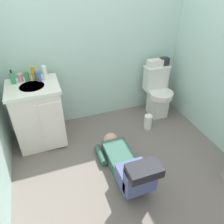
{
  "coord_description": "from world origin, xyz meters",
  "views": [
    {
      "loc": [
        -0.75,
        -1.75,
        1.98
      ],
      "look_at": [
        0.01,
        0.35,
        0.45
      ],
      "focal_mm": 35.08,
      "sensor_mm": 36.0,
      "label": 1
    }
  ],
  "objects_px": {
    "toiletry_bag": "(164,61)",
    "soap_dispenser": "(13,78)",
    "vanity_cabinet": "(39,114)",
    "bottle_blue": "(39,76)",
    "tissue_box": "(155,63)",
    "person_plumber": "(126,164)",
    "bottle_white": "(45,73)",
    "toilet": "(157,92)",
    "faucet": "(30,76)",
    "bottle_green": "(27,76)",
    "bottle_pink": "(20,78)",
    "bottle_amber": "(34,73)",
    "paper_towel_roll": "(148,122)"
  },
  "relations": [
    {
      "from": "vanity_cabinet",
      "to": "toiletry_bag",
      "type": "distance_m",
      "value": 1.88
    },
    {
      "from": "person_plumber",
      "to": "bottle_amber",
      "type": "bearing_deg",
      "value": 125.28
    },
    {
      "from": "toiletry_bag",
      "to": "bottle_amber",
      "type": "bearing_deg",
      "value": -179.4
    },
    {
      "from": "soap_dispenser",
      "to": "bottle_blue",
      "type": "relative_size",
      "value": 1.37
    },
    {
      "from": "tissue_box",
      "to": "vanity_cabinet",
      "type": "bearing_deg",
      "value": -174.56
    },
    {
      "from": "soap_dispenser",
      "to": "bottle_pink",
      "type": "relative_size",
      "value": 1.64
    },
    {
      "from": "bottle_amber",
      "to": "toilet",
      "type": "bearing_deg",
      "value": -2.44
    },
    {
      "from": "toiletry_bag",
      "to": "bottle_white",
      "type": "relative_size",
      "value": 0.71
    },
    {
      "from": "bottle_pink",
      "to": "soap_dispenser",
      "type": "bearing_deg",
      "value": -167.03
    },
    {
      "from": "person_plumber",
      "to": "toiletry_bag",
      "type": "distance_m",
      "value": 1.62
    },
    {
      "from": "toilet",
      "to": "soap_dispenser",
      "type": "distance_m",
      "value": 1.99
    },
    {
      "from": "bottle_white",
      "to": "toilet",
      "type": "bearing_deg",
      "value": -1.16
    },
    {
      "from": "vanity_cabinet",
      "to": "bottle_blue",
      "type": "xyz_separation_m",
      "value": [
        0.09,
        0.1,
        0.46
      ]
    },
    {
      "from": "bottle_green",
      "to": "tissue_box",
      "type": "bearing_deg",
      "value": 0.61
    },
    {
      "from": "person_plumber",
      "to": "toiletry_bag",
      "type": "bearing_deg",
      "value": 46.52
    },
    {
      "from": "bottle_pink",
      "to": "bottle_amber",
      "type": "bearing_deg",
      "value": -1.37
    },
    {
      "from": "faucet",
      "to": "toilet",
      "type": "bearing_deg",
      "value": -2.54
    },
    {
      "from": "bottle_white",
      "to": "bottle_pink",
      "type": "bearing_deg",
      "value": 171.02
    },
    {
      "from": "tissue_box",
      "to": "soap_dispenser",
      "type": "xyz_separation_m",
      "value": [
        -1.87,
        -0.03,
        0.09
      ]
    },
    {
      "from": "soap_dispenser",
      "to": "bottle_white",
      "type": "relative_size",
      "value": 0.95
    },
    {
      "from": "bottle_white",
      "to": "paper_towel_roll",
      "type": "bearing_deg",
      "value": -15.58
    },
    {
      "from": "toiletry_bag",
      "to": "bottle_pink",
      "type": "relative_size",
      "value": 1.22
    },
    {
      "from": "toilet",
      "to": "person_plumber",
      "type": "height_order",
      "value": "toilet"
    },
    {
      "from": "faucet",
      "to": "paper_towel_roll",
      "type": "height_order",
      "value": "faucet"
    },
    {
      "from": "soap_dispenser",
      "to": "paper_towel_roll",
      "type": "distance_m",
      "value": 1.83
    },
    {
      "from": "soap_dispenser",
      "to": "bottle_blue",
      "type": "bearing_deg",
      "value": -6.17
    },
    {
      "from": "bottle_amber",
      "to": "paper_towel_roll",
      "type": "relative_size",
      "value": 0.8
    },
    {
      "from": "vanity_cabinet",
      "to": "bottle_blue",
      "type": "relative_size",
      "value": 6.77
    },
    {
      "from": "bottle_pink",
      "to": "tissue_box",
      "type": "bearing_deg",
      "value": 0.48
    },
    {
      "from": "vanity_cabinet",
      "to": "toiletry_bag",
      "type": "xyz_separation_m",
      "value": [
        1.83,
        0.16,
        0.39
      ]
    },
    {
      "from": "toiletry_bag",
      "to": "soap_dispenser",
      "type": "distance_m",
      "value": 2.02
    },
    {
      "from": "bottle_white",
      "to": "bottle_amber",
      "type": "bearing_deg",
      "value": 161.72
    },
    {
      "from": "faucet",
      "to": "bottle_white",
      "type": "relative_size",
      "value": 0.57
    },
    {
      "from": "bottle_white",
      "to": "vanity_cabinet",
      "type": "bearing_deg",
      "value": -148.6
    },
    {
      "from": "vanity_cabinet",
      "to": "bottle_green",
      "type": "bearing_deg",
      "value": 106.43
    },
    {
      "from": "toilet",
      "to": "toiletry_bag",
      "type": "bearing_deg",
      "value": 40.77
    },
    {
      "from": "bottle_pink",
      "to": "toilet",
      "type": "bearing_deg",
      "value": -2.35
    },
    {
      "from": "faucet",
      "to": "toiletry_bag",
      "type": "xyz_separation_m",
      "value": [
        1.83,
        0.01,
        -0.06
      ]
    },
    {
      "from": "tissue_box",
      "to": "soap_dispenser",
      "type": "distance_m",
      "value": 1.87
    },
    {
      "from": "soap_dispenser",
      "to": "paper_towel_roll",
      "type": "xyz_separation_m",
      "value": [
        1.62,
        -0.38,
        -0.78
      ]
    },
    {
      "from": "vanity_cabinet",
      "to": "tissue_box",
      "type": "relative_size",
      "value": 3.73
    },
    {
      "from": "tissue_box",
      "to": "bottle_white",
      "type": "relative_size",
      "value": 1.25
    },
    {
      "from": "soap_dispenser",
      "to": "bottle_pink",
      "type": "distance_m",
      "value": 0.09
    },
    {
      "from": "toiletry_bag",
      "to": "paper_towel_roll",
      "type": "distance_m",
      "value": 0.9
    },
    {
      "from": "bottle_blue",
      "to": "paper_towel_roll",
      "type": "height_order",
      "value": "bottle_blue"
    },
    {
      "from": "faucet",
      "to": "bottle_green",
      "type": "xyz_separation_m",
      "value": [
        -0.04,
        -0.0,
        0.01
      ]
    },
    {
      "from": "vanity_cabinet",
      "to": "soap_dispenser",
      "type": "distance_m",
      "value": 0.52
    },
    {
      "from": "tissue_box",
      "to": "bottle_green",
      "type": "height_order",
      "value": "bottle_green"
    },
    {
      "from": "toilet",
      "to": "paper_towel_roll",
      "type": "relative_size",
      "value": 3.47
    },
    {
      "from": "paper_towel_roll",
      "to": "person_plumber",
      "type": "bearing_deg",
      "value": -132.74
    }
  ]
}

